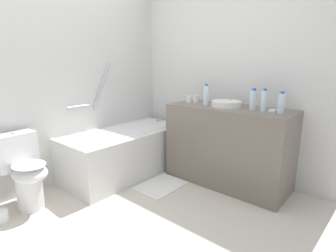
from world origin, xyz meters
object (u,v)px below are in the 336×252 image
Objects in this scene: drinking_glass_0 at (189,99)px; drinking_glass_1 at (196,99)px; bath_mat at (161,185)px; bathtub at (126,150)px; sink_faucet at (234,102)px; toilet_paper_roll at (1,217)px; soap_dish at (273,110)px; sink_basin at (226,104)px; toilet at (25,171)px; water_bottle_3 at (253,100)px; water_bottle_2 at (281,103)px; water_bottle_1 at (264,101)px; water_bottle_0 at (206,95)px.

drinking_glass_0 is 0.08m from drinking_glass_1.
drinking_glass_0 is at bearing 5.06° from bath_mat.
drinking_glass_1 is (0.59, -0.62, 0.63)m from bathtub.
toilet_paper_roll is at bearing 154.40° from sink_faucet.
sink_faucet reaches higher than soap_dish.
sink_basin is at bearing -94.69° from drinking_glass_1.
drinking_glass_0 is at bearing -14.93° from toilet_paper_roll.
sink_faucet is at bearing -0.00° from sink_basin.
toilet is at bearing 160.34° from drinking_glass_0.
water_bottle_3 is 1.98× the size of toilet_paper_roll.
water_bottle_3 is at bearing -67.10° from bathtub.
drinking_glass_0 is (0.56, -0.54, 0.63)m from bathtub.
toilet reaches higher than toilet_paper_roll.
drinking_glass_0 is at bearing 89.15° from sink_basin.
sink_faucet is (1.91, -1.13, 0.54)m from toilet.
water_bottle_3 reaches higher than water_bottle_2.
soap_dish is (0.03, -1.00, -0.03)m from drinking_glass_0.
sink_basin is 2.14× the size of sink_faucet.
bathtub is at bearing 125.29° from sink_faucet.
water_bottle_2 is at bearing -89.19° from water_bottle_1.
soap_dish is (0.05, -0.08, -0.10)m from water_bottle_1.
water_bottle_1 reaches higher than drinking_glass_0.
soap_dish is at bearing -57.59° from bath_mat.
drinking_glass_0 is (0.02, 0.93, -0.07)m from water_bottle_1.
sink_basin is 0.60× the size of bath_mat.
sink_faucet reaches higher than toilet.
drinking_glass_0 is at bearing 91.62° from soap_dish.
sink_faucet is at bearing -25.60° from toilet_paper_roll.
drinking_glass_1 is (-0.15, 0.43, 0.01)m from sink_faucet.
water_bottle_0 is 3.15× the size of drinking_glass_0.
drinking_glass_1 reaches higher than bath_mat.
bathtub reaches higher than drinking_glass_1.
water_bottle_1 is at bearing -69.59° from bathtub.
water_bottle_2 reaches higher than sink_basin.
water_bottle_1 is 2.04× the size of toilet_paper_roll.
water_bottle_2 is 2.72m from toilet_paper_roll.
drinking_glass_1 is at bearing 68.49° from water_bottle_0.
toilet_paper_roll is at bearing 143.58° from water_bottle_1.
water_bottle_1 is 1.08× the size of water_bottle_2.
water_bottle_2 is 1.53m from bath_mat.
water_bottle_2 is (0.00, -0.16, -0.01)m from water_bottle_1.
water_bottle_2 is 0.96× the size of water_bottle_3.
sink_faucet is (0.19, -0.00, 0.00)m from sink_basin.
drinking_glass_1 reaches higher than sink_faucet.
sink_faucet is 2.56m from toilet_paper_roll.
toilet_paper_roll is (-1.98, 1.62, -0.92)m from water_bottle_2.
bathtub reaches higher than drinking_glass_0.
sink_faucet is 0.34m from water_bottle_0.
sink_faucet is 1.98× the size of drinking_glass_0.
water_bottle_3 is at bearing -84.08° from water_bottle_0.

